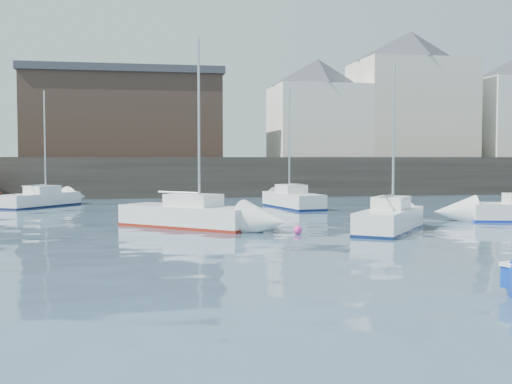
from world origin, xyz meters
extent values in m
plane|color=#2D4760|center=(0.00, 0.00, 0.00)|extent=(220.00, 220.00, 0.00)
cube|color=#28231E|center=(0.00, 35.00, 1.50)|extent=(90.00, 5.00, 3.00)
cube|color=#28231E|center=(0.00, 53.00, 1.40)|extent=(90.00, 32.00, 2.80)
cube|color=beige|center=(20.00, 42.00, 7.30)|extent=(10.00, 8.00, 9.00)
pyramid|color=#3A3D44|center=(20.00, 42.00, 13.20)|extent=(13.36, 13.36, 2.80)
cube|color=white|center=(11.00, 41.50, 6.05)|extent=(8.00, 7.00, 6.50)
pyramid|color=#3A3D44|center=(11.00, 41.50, 10.53)|extent=(11.14, 11.14, 2.45)
cube|color=#3D2D26|center=(-6.00, 43.00, 6.30)|extent=(16.00, 10.00, 7.00)
cube|color=#3A3D44|center=(-6.00, 43.00, 10.10)|extent=(16.40, 10.40, 0.60)
cube|color=silver|center=(-2.78, 12.72, 0.45)|extent=(5.78, 5.47, 0.91)
cube|color=maroon|center=(-2.78, 12.72, 0.06)|extent=(5.84, 5.53, 0.12)
cube|color=silver|center=(-2.56, 12.52, 1.16)|extent=(2.54, 2.49, 0.50)
cylinder|color=silver|center=(-2.34, 12.32, 4.38)|extent=(0.10, 0.10, 6.94)
cube|color=silver|center=(4.89, 9.56, 0.45)|extent=(4.23, 4.92, 0.89)
cube|color=#0B1C45|center=(4.89, 9.56, 0.06)|extent=(4.27, 4.97, 0.12)
cube|color=silver|center=(5.04, 9.76, 1.14)|extent=(1.99, 2.10, 0.50)
cylinder|color=silver|center=(5.18, 9.96, 3.74)|extent=(0.10, 0.10, 5.69)
cube|color=silver|center=(4.06, 22.20, 0.44)|extent=(2.69, 5.57, 0.87)
cube|color=#081647|center=(4.06, 22.20, 0.06)|extent=(2.72, 5.63, 0.12)
cube|color=silver|center=(4.01, 22.46, 1.12)|extent=(1.61, 2.08, 0.49)
cylinder|color=silver|center=(3.96, 22.72, 3.95)|extent=(0.10, 0.10, 6.15)
cube|color=silver|center=(-10.67, 25.85, 0.40)|extent=(4.48, 5.39, 0.81)
cube|color=#0F193A|center=(-10.67, 25.85, 0.05)|extent=(4.52, 5.44, 0.11)
cube|color=silver|center=(-10.52, 26.07, 1.03)|extent=(2.13, 2.28, 0.45)
cylinder|color=silver|center=(-10.37, 26.29, 3.89)|extent=(0.09, 0.09, 6.17)
sphere|color=#FF3399|center=(1.19, 9.61, 0.00)|extent=(0.34, 0.34, 0.34)
sphere|color=#FF3399|center=(-3.95, 15.43, 0.00)|extent=(0.39, 0.39, 0.39)
camera|label=1|loc=(-4.78, -14.16, 2.89)|focal=45.00mm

